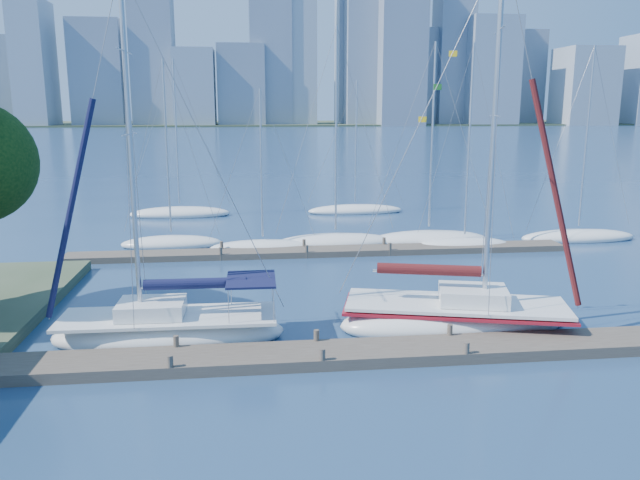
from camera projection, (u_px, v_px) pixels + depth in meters
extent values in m
plane|color=navy|center=(319.00, 361.00, 21.85)|extent=(700.00, 700.00, 0.00)
cube|color=#463D33|center=(319.00, 355.00, 21.81)|extent=(26.00, 2.00, 0.40)
cube|color=#463D33|center=(322.00, 252.00, 37.59)|extent=(30.00, 1.80, 0.36)
cube|color=#38472D|center=(251.00, 124.00, 332.72)|extent=(800.00, 100.00, 1.50)
ellipsoid|color=white|center=(170.00, 335.00, 23.64)|extent=(8.73, 2.98, 1.52)
cube|color=white|center=(169.00, 317.00, 23.49)|extent=(8.09, 2.74, 0.12)
cube|color=white|center=(152.00, 308.00, 23.36)|extent=(2.47, 1.89, 0.56)
cylinder|color=silver|center=(131.00, 152.00, 22.10)|extent=(0.18, 0.18, 12.28)
cylinder|color=silver|center=(195.00, 286.00, 23.35)|extent=(4.12, 0.16, 0.10)
cylinder|color=#101438|center=(195.00, 284.00, 23.33)|extent=(3.79, 0.46, 0.41)
cube|color=#101438|center=(251.00, 279.00, 23.51)|extent=(1.87, 2.45, 0.08)
ellipsoid|color=white|center=(455.00, 322.00, 24.98)|extent=(9.79, 5.30, 1.64)
cube|color=white|center=(456.00, 304.00, 24.82)|extent=(9.06, 4.89, 0.13)
cube|color=white|center=(473.00, 295.00, 24.65)|extent=(3.03, 2.58, 0.60)
cylinder|color=silver|center=(494.00, 134.00, 23.28)|extent=(0.20, 0.20, 13.26)
cylinder|color=silver|center=(428.00, 272.00, 24.71)|extent=(4.30, 1.22, 0.11)
cylinder|color=#4D1016|center=(429.00, 270.00, 24.69)|extent=(4.04, 1.45, 0.44)
cube|color=maroon|center=(456.00, 308.00, 24.86)|extent=(9.28, 5.06, 0.11)
ellipsoid|color=white|center=(172.00, 244.00, 39.70)|extent=(6.67, 3.68, 1.06)
cylinder|color=silver|center=(167.00, 148.00, 38.43)|extent=(0.12, 0.12, 10.59)
ellipsoid|color=white|center=(263.00, 247.00, 38.68)|extent=(6.75, 2.65, 0.97)
cylinder|color=silver|center=(261.00, 164.00, 37.61)|extent=(0.11, 0.11, 8.90)
ellipsoid|color=white|center=(336.00, 243.00, 39.80)|extent=(8.02, 3.50, 1.23)
cylinder|color=silver|center=(336.00, 131.00, 38.33)|extent=(0.13, 0.13, 12.35)
ellipsoid|color=white|center=(428.00, 240.00, 40.63)|extent=(8.27, 4.73, 1.25)
cylinder|color=silver|center=(432.00, 137.00, 39.24)|extent=(0.14, 0.14, 11.51)
ellipsoid|color=white|center=(464.00, 245.00, 39.30)|extent=(6.20, 4.24, 0.99)
cylinder|color=silver|center=(469.00, 141.00, 37.94)|extent=(0.11, 0.11, 11.55)
ellipsoid|color=white|center=(578.00, 237.00, 41.57)|extent=(8.09, 3.23, 1.10)
cylinder|color=silver|center=(587.00, 138.00, 40.20)|extent=(0.12, 0.12, 11.52)
ellipsoid|color=white|center=(180.00, 214.00, 50.73)|extent=(8.16, 2.71, 1.20)
cylinder|color=silver|center=(176.00, 133.00, 49.38)|extent=(0.13, 0.13, 11.28)
ellipsoid|color=white|center=(355.00, 211.00, 52.41)|extent=(8.17, 3.11, 1.07)
cylinder|color=silver|center=(356.00, 142.00, 51.22)|extent=(0.12, 0.12, 9.88)
cube|color=#93A1B1|center=(2.00, 81.00, 303.29)|extent=(14.90, 14.18, 42.41)
cube|color=gray|center=(34.00, 64.00, 280.96)|extent=(14.36, 23.42, 55.46)
cube|color=slate|center=(99.00, 74.00, 288.25)|extent=(23.24, 17.63, 47.96)
cube|color=#93A1B1|center=(155.00, 81.00, 312.52)|extent=(15.49, 17.61, 43.54)
cube|color=gray|center=(195.00, 88.00, 292.02)|extent=(18.78, 19.81, 35.34)
cube|color=slate|center=(241.00, 86.00, 295.94)|extent=(22.11, 16.86, 37.69)
cube|color=#93A1B1|center=(294.00, 32.00, 296.34)|extent=(20.57, 14.99, 87.72)
cube|color=gray|center=(352.00, 59.00, 316.88)|extent=(15.56, 17.46, 65.48)
cube|color=slate|center=(401.00, 44.00, 292.57)|extent=(21.28, 18.95, 75.60)
cube|color=#93A1B1|center=(432.00, 78.00, 313.65)|extent=(13.47, 17.11, 46.67)
cube|color=gray|center=(491.00, 72.00, 301.28)|extent=(23.96, 18.80, 50.98)
cube|color=slate|center=(525.00, 78.00, 334.17)|extent=(15.28, 17.52, 48.27)
cube|color=#93A1B1|center=(584.00, 87.00, 307.53)|extent=(25.05, 23.94, 37.34)
cube|color=slate|center=(151.00, 15.00, 287.90)|extent=(19.37, 18.00, 101.43)
cube|color=slate|center=(270.00, 26.00, 294.98)|extent=(19.61, 18.00, 93.32)
cube|color=slate|center=(364.00, 4.00, 297.88)|extent=(17.76, 18.00, 114.39)
cube|color=slate|center=(454.00, 36.00, 305.93)|extent=(17.14, 18.00, 86.17)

